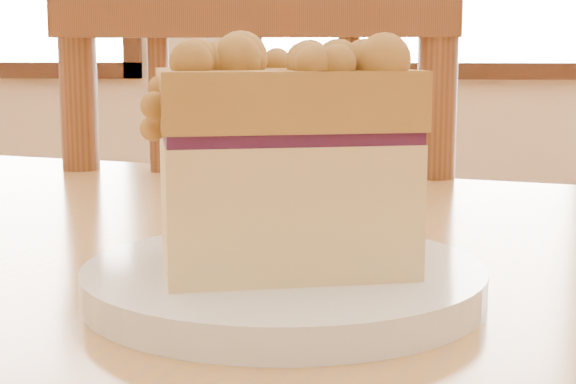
# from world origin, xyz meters

# --- Properties ---
(cafe_chair_main) EXTENTS (0.47, 0.47, 0.95)m
(cafe_chair_main) POSITION_xyz_m (-0.05, 0.62, 0.48)
(cafe_chair_main) COLOR brown
(cafe_chair_main) RESTS_ON ground
(plate) EXTENTS (0.19, 0.19, 0.02)m
(plate) POSITION_xyz_m (-0.00, 0.05, 0.76)
(plate) COLOR white
(plate) RESTS_ON cafe_table_main
(cake_slice) EXTENTS (0.14, 0.11, 0.11)m
(cake_slice) POSITION_xyz_m (-0.00, 0.05, 0.82)
(cake_slice) COLOR #DAB77B
(cake_slice) RESTS_ON plate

